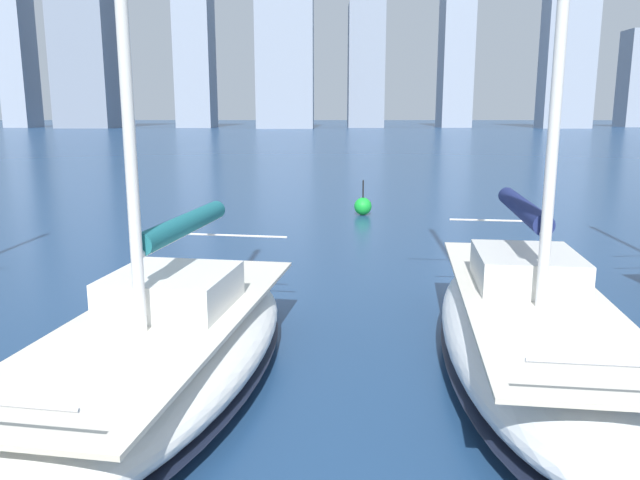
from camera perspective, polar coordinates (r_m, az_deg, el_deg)
city_skyline at (r=162.00m, az=-2.98°, el=17.75°), size 170.91×23.89×49.07m
sailboat_navy at (r=10.48m, az=18.55°, el=-7.54°), size 3.65×8.91×12.06m
sailboat_teal at (r=9.61m, az=-14.20°, el=-9.61°), size 4.13×8.53×9.59m
channel_buoy at (r=25.07m, az=3.94°, el=3.11°), size 0.70×0.70×1.40m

